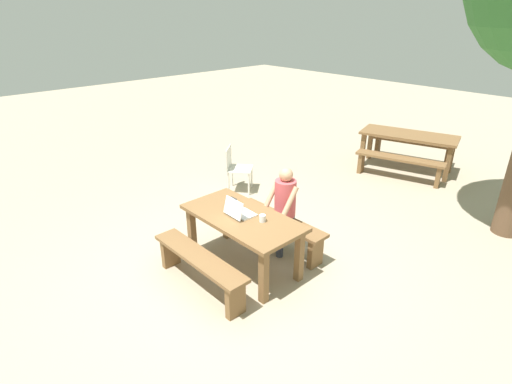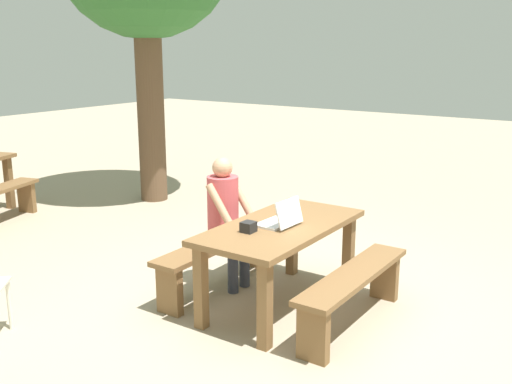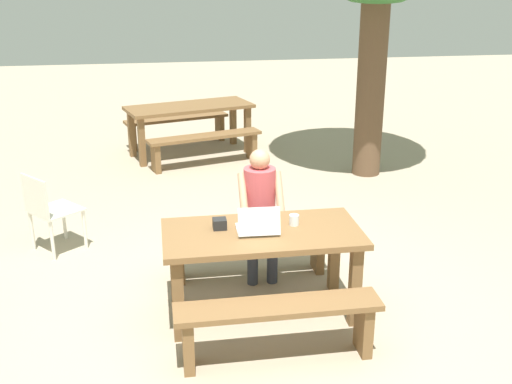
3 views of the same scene
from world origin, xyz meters
TOP-DOWN VIEW (x-y plane):
  - ground_plane at (0.00, 0.00)m, footprint 30.00×30.00m
  - picnic_table_front at (0.00, 0.00)m, footprint 1.62×0.82m
  - bench_near at (0.00, -0.70)m, footprint 1.53×0.30m
  - bench_far at (0.00, 0.70)m, footprint 1.53×0.30m
  - laptop at (-0.04, -0.02)m, footprint 0.35×0.30m
  - small_pouch at (-0.34, 0.10)m, footprint 0.11×0.11m
  - coffee_mug at (0.28, 0.08)m, footprint 0.08×0.08m
  - person_seated at (0.09, 0.65)m, footprint 0.40×0.40m
  - plastic_chair at (-1.93, 1.54)m, footprint 0.62×0.62m
  - picnic_table_mid at (-0.30, 4.89)m, footprint 2.04×1.27m
  - bench_mid_south at (-0.12, 4.27)m, footprint 1.73×0.77m
  - bench_mid_north at (-0.48, 5.50)m, footprint 1.73×0.77m

SIDE VIEW (x-z plane):
  - ground_plane at x=0.00m, z-range 0.00..0.00m
  - bench_near at x=0.00m, z-range 0.11..0.58m
  - bench_far at x=0.00m, z-range 0.11..0.58m
  - bench_mid_south at x=-0.12m, z-range 0.11..0.57m
  - bench_mid_north at x=-0.48m, z-range 0.11..0.57m
  - plastic_chair at x=-1.93m, z-range 0.04..0.88m
  - picnic_table_front at x=0.00m, z-range 0.26..1.01m
  - picnic_table_mid at x=-0.30m, z-range 0.27..1.05m
  - person_seated at x=0.09m, z-range 0.11..1.35m
  - small_pouch at x=-0.34m, z-range 0.75..0.84m
  - coffee_mug at x=0.28m, z-range 0.75..0.84m
  - laptop at x=-0.04m, z-range 0.69..0.93m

